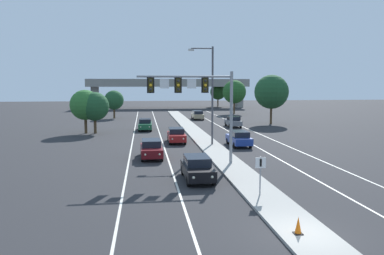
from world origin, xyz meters
The scene contains 24 objects.
ground_plane centered at (0.00, 0.00, 0.00)m, with size 260.00×260.00×0.00m, color #28282B.
median_island centered at (0.00, 18.00, 0.07)m, with size 2.40×110.00×0.15m, color #9E9B93.
lane_stripe_oncoming_center centered at (-4.70, 25.00, 0.00)m, with size 0.14×100.00×0.01m, color silver.
lane_stripe_receding_center centered at (4.70, 25.00, 0.00)m, with size 0.14×100.00×0.01m, color silver.
edge_stripe_left centered at (-8.00, 25.00, 0.00)m, with size 0.14×100.00×0.01m, color silver.
edge_stripe_right centered at (8.00, 25.00, 0.00)m, with size 0.14×100.00×0.01m, color silver.
overhead_signal_mast centered at (-2.52, 14.33, 5.50)m, with size 7.40×0.44×7.20m.
median_sign_post centered at (-0.24, 5.64, 1.59)m, with size 0.60×0.10×2.20m.
street_lamp_median centered at (0.09, 23.91, 5.79)m, with size 2.58×0.28×10.00m.
car_oncoming_black centered at (-3.21, 10.02, 0.82)m, with size 1.87×4.49×1.58m.
car_oncoming_darkred centered at (-6.10, 18.04, 0.82)m, with size 1.89×4.50×1.58m.
car_oncoming_red centered at (-3.19, 26.51, 0.82)m, with size 1.86×4.48×1.58m.
car_oncoming_green centered at (-6.54, 38.10, 0.82)m, with size 1.86×4.49×1.58m.
car_receding_blue centered at (3.00, 23.28, 0.82)m, with size 1.87×4.49×1.58m.
car_receding_grey centered at (6.54, 40.69, 0.82)m, with size 1.88×4.49×1.58m.
car_receding_tan centered at (2.95, 53.23, 0.82)m, with size 1.83×4.47×1.58m.
traffic_cone_median_nose centered at (-0.38, -0.09, 0.51)m, with size 0.36×0.36×0.74m.
overpass_bridge centered at (0.00, 87.03, 5.78)m, with size 42.40×6.40×7.65m.
tree_far_left_a centered at (-14.18, 35.79, 3.68)m, with size 3.90×3.90×5.65m.
tree_far_right_c centered at (14.07, 90.87, 4.12)m, with size 4.36×4.36×6.31m.
tree_far_left_c centered at (-12.97, 35.54, 3.49)m, with size 3.70×3.70×5.36m.
tree_far_right_a centered at (12.50, 64.93, 4.69)m, with size 4.96×4.96×7.18m.
tree_far_right_b centered at (13.51, 44.03, 5.12)m, with size 5.42×5.42×7.84m.
tree_far_left_b centered at (-12.13, 57.33, 3.39)m, with size 3.59×3.59×5.20m.
Camera 1 is at (-6.73, -14.78, 6.40)m, focal length 35.76 mm.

